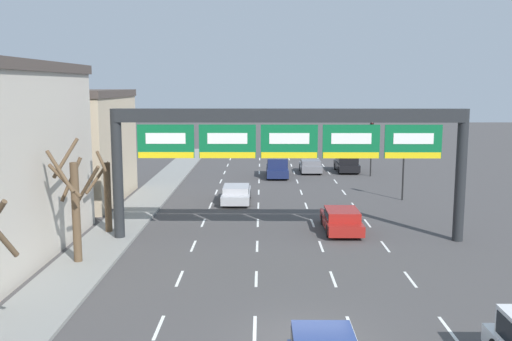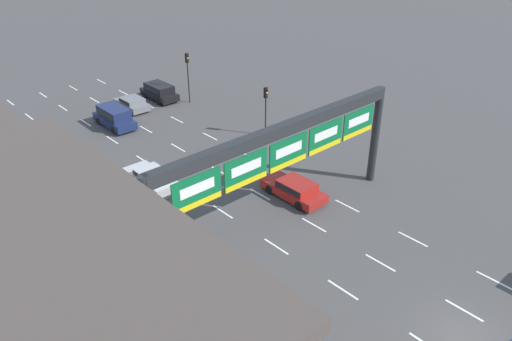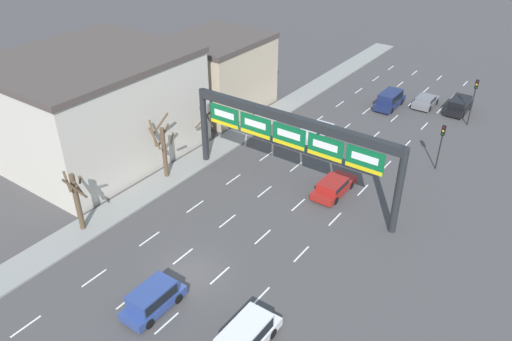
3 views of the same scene
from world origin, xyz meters
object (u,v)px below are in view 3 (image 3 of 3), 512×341
at_px(car_silver, 315,131).
at_px(traffic_light_mid_block, 475,93).
at_px(suv_navy, 390,99).
at_px(tree_bare_third, 163,146).
at_px(suv_white, 245,336).
at_px(tree_bare_second, 77,198).
at_px(traffic_light_near_gantry, 442,138).
at_px(suv_black, 459,104).
at_px(sign_gantry, 291,133).
at_px(car_red, 334,186).
at_px(suv_blue, 153,298).
at_px(car_grey, 426,101).
at_px(tree_bare_closest, 206,130).

bearing_deg(car_silver, traffic_light_mid_block, 45.30).
bearing_deg(suv_navy, tree_bare_third, -111.38).
relative_size(suv_white, tree_bare_second, 0.97).
relative_size(traffic_light_near_gantry, traffic_light_mid_block, 0.86).
xyz_separation_m(suv_black, tree_bare_third, (-16.71, -28.70, 2.12)).
distance_m(sign_gantry, car_red, 6.04).
distance_m(car_silver, traffic_light_near_gantry, 12.24).
bearing_deg(sign_gantry, suv_blue, -89.13).
distance_m(suv_white, car_red, 17.16).
bearing_deg(car_grey, sign_gantry, -97.66).
bearing_deg(suv_black, car_red, -99.10).
height_order(sign_gantry, car_grey, sign_gantry).
height_order(car_red, traffic_light_mid_block, traffic_light_mid_block).
distance_m(car_silver, suv_black, 17.64).
xyz_separation_m(car_red, traffic_light_mid_block, (5.39, 19.79, 2.83)).
bearing_deg(traffic_light_near_gantry, suv_white, -95.01).
bearing_deg(tree_bare_closest, suv_black, 54.25).
height_order(suv_white, traffic_light_mid_block, traffic_light_mid_block).
distance_m(car_silver, car_red, 10.16).
xyz_separation_m(car_silver, suv_navy, (3.19, 11.34, 0.34)).
bearing_deg(tree_bare_second, car_silver, 74.37).
xyz_separation_m(car_silver, tree_bare_second, (-6.48, -23.16, 2.22)).
relative_size(suv_white, suv_black, 1.09).
height_order(car_silver, tree_bare_closest, tree_bare_closest).
distance_m(car_silver, suv_blue, 25.92).
xyz_separation_m(suv_blue, suv_navy, (-0.26, 37.03, 0.08)).
relative_size(sign_gantry, suv_navy, 3.95).
relative_size(suv_black, traffic_light_mid_block, 0.89).
bearing_deg(traffic_light_near_gantry, tree_bare_second, -127.42).
bearing_deg(traffic_light_mid_block, car_grey, 158.16).
relative_size(car_red, tree_bare_closest, 1.03).
height_order(suv_blue, tree_bare_closest, tree_bare_closest).
bearing_deg(suv_blue, tree_bare_closest, 120.96).
height_order(suv_blue, car_grey, suv_blue).
distance_m(suv_black, traffic_light_mid_block, 4.19).
distance_m(car_silver, traffic_light_mid_block, 16.91).
xyz_separation_m(tree_bare_closest, tree_bare_second, (0.29, -14.52, 0.51)).
xyz_separation_m(suv_white, traffic_light_near_gantry, (2.26, 25.72, 2.12)).
relative_size(suv_navy, tree_bare_closest, 1.04).
bearing_deg(tree_bare_second, suv_black, 66.49).
bearing_deg(tree_bare_third, suv_blue, -48.50).
height_order(sign_gantry, tree_bare_second, sign_gantry).
relative_size(suv_blue, car_grey, 1.03).
xyz_separation_m(car_silver, tree_bare_third, (-6.78, -14.13, 2.35)).
bearing_deg(suv_black, suv_navy, -154.40).
distance_m(suv_blue, traffic_light_near_gantry, 28.04).
relative_size(car_grey, tree_bare_third, 0.70).
distance_m(car_red, traffic_light_near_gantry, 10.79).
bearing_deg(tree_bare_second, suv_navy, 74.34).
bearing_deg(traffic_light_near_gantry, suv_navy, 130.13).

